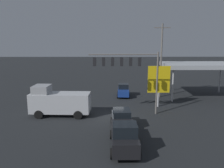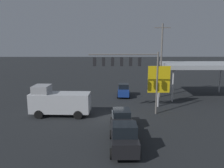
{
  "view_description": "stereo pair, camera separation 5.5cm",
  "coord_description": "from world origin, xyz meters",
  "px_view_note": "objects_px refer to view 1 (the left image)",
  "views": [
    {
      "loc": [
        0.28,
        23.44,
        8.52
      ],
      "look_at": [
        0.0,
        -2.0,
        3.54
      ],
      "focal_mm": 35.0,
      "sensor_mm": 36.0,
      "label": 1
    },
    {
      "loc": [
        0.22,
        23.44,
        8.52
      ],
      "look_at": [
        0.0,
        -2.0,
        3.54
      ],
      "focal_mm": 35.0,
      "sensor_mm": 36.0,
      "label": 2
    }
  ],
  "objects_px": {
    "traffic_signal_assembly": "(127,66)",
    "delivery_truck": "(59,101)",
    "utility_pole": "(161,59)",
    "pickup_parked": "(124,136)",
    "hatchback_crossing": "(123,90)",
    "sedan_far": "(122,119)",
    "price_sign": "(159,80)"
  },
  "relations": [
    {
      "from": "traffic_signal_assembly",
      "to": "hatchback_crossing",
      "type": "relative_size",
      "value": 2.06
    },
    {
      "from": "traffic_signal_assembly",
      "to": "price_sign",
      "type": "bearing_deg",
      "value": -146.59
    },
    {
      "from": "sedan_far",
      "to": "hatchback_crossing",
      "type": "height_order",
      "value": "hatchback_crossing"
    },
    {
      "from": "traffic_signal_assembly",
      "to": "sedan_far",
      "type": "height_order",
      "value": "traffic_signal_assembly"
    },
    {
      "from": "traffic_signal_assembly",
      "to": "hatchback_crossing",
      "type": "height_order",
      "value": "traffic_signal_assembly"
    },
    {
      "from": "sedan_far",
      "to": "hatchback_crossing",
      "type": "distance_m",
      "value": 12.94
    },
    {
      "from": "hatchback_crossing",
      "to": "price_sign",
      "type": "bearing_deg",
      "value": 40.65
    },
    {
      "from": "pickup_parked",
      "to": "delivery_truck",
      "type": "relative_size",
      "value": 0.75
    },
    {
      "from": "traffic_signal_assembly",
      "to": "pickup_parked",
      "type": "relative_size",
      "value": 1.54
    },
    {
      "from": "sedan_far",
      "to": "utility_pole",
      "type": "bearing_deg",
      "value": 150.37
    },
    {
      "from": "utility_pole",
      "to": "delivery_truck",
      "type": "xyz_separation_m",
      "value": [
        13.67,
        8.52,
        -4.15
      ]
    },
    {
      "from": "sedan_far",
      "to": "delivery_truck",
      "type": "height_order",
      "value": "delivery_truck"
    },
    {
      "from": "price_sign",
      "to": "sedan_far",
      "type": "relative_size",
      "value": 1.22
    },
    {
      "from": "traffic_signal_assembly",
      "to": "price_sign",
      "type": "height_order",
      "value": "traffic_signal_assembly"
    },
    {
      "from": "traffic_signal_assembly",
      "to": "utility_pole",
      "type": "relative_size",
      "value": 0.72
    },
    {
      "from": "pickup_parked",
      "to": "price_sign",
      "type": "bearing_deg",
      "value": 155.47
    },
    {
      "from": "utility_pole",
      "to": "hatchback_crossing",
      "type": "bearing_deg",
      "value": -5.12
    },
    {
      "from": "utility_pole",
      "to": "delivery_truck",
      "type": "bearing_deg",
      "value": 31.95
    },
    {
      "from": "pickup_parked",
      "to": "sedan_far",
      "type": "bearing_deg",
      "value": 179.53
    },
    {
      "from": "traffic_signal_assembly",
      "to": "sedan_far",
      "type": "xyz_separation_m",
      "value": [
        0.87,
        4.43,
        -4.79
      ]
    },
    {
      "from": "utility_pole",
      "to": "hatchback_crossing",
      "type": "height_order",
      "value": "utility_pole"
    },
    {
      "from": "pickup_parked",
      "to": "hatchback_crossing",
      "type": "height_order",
      "value": "pickup_parked"
    },
    {
      "from": "pickup_parked",
      "to": "sedan_far",
      "type": "height_order",
      "value": "pickup_parked"
    },
    {
      "from": "traffic_signal_assembly",
      "to": "hatchback_crossing",
      "type": "bearing_deg",
      "value": -90.78
    },
    {
      "from": "pickup_parked",
      "to": "hatchback_crossing",
      "type": "distance_m",
      "value": 17.17
    },
    {
      "from": "delivery_truck",
      "to": "sedan_far",
      "type": "bearing_deg",
      "value": 153.74
    },
    {
      "from": "pickup_parked",
      "to": "delivery_truck",
      "type": "height_order",
      "value": "delivery_truck"
    },
    {
      "from": "traffic_signal_assembly",
      "to": "pickup_parked",
      "type": "xyz_separation_m",
      "value": [
        0.9,
        8.67,
        -4.63
      ]
    },
    {
      "from": "utility_pole",
      "to": "sedan_far",
      "type": "relative_size",
      "value": 2.5
    },
    {
      "from": "traffic_signal_assembly",
      "to": "delivery_truck",
      "type": "relative_size",
      "value": 1.16
    },
    {
      "from": "pickup_parked",
      "to": "delivery_truck",
      "type": "distance_m",
      "value": 10.75
    },
    {
      "from": "traffic_signal_assembly",
      "to": "delivery_truck",
      "type": "bearing_deg",
      "value": 3.98
    }
  ]
}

